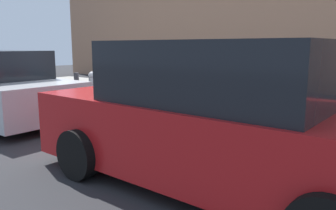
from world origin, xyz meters
TOP-DOWN VIEW (x-y plane):
  - ground_plane at (0.00, 0.00)m, footprint 40.00×40.00m
  - sidewalk_curb at (0.00, -2.50)m, footprint 18.00×5.00m
  - suitcase_black_0 at (-3.58, -0.61)m, footprint 0.42×0.26m
  - suitcase_red_1 at (-3.12, -0.52)m, footprint 0.36×0.21m
  - suitcase_navy_2 at (-2.67, -0.50)m, footprint 0.42×0.26m
  - suitcase_teal_3 at (-2.15, -0.56)m, footprint 0.48×0.22m
  - suitcase_silver_4 at (-1.65, -0.55)m, footprint 0.37×0.21m
  - suitcase_olive_5 at (-1.19, -0.63)m, footprint 0.41×0.26m
  - suitcase_maroon_6 at (-0.68, -0.50)m, footprint 0.46×0.25m
  - suitcase_black_7 at (-0.19, -0.57)m, footprint 0.40×0.24m
  - suitcase_red_8 at (0.28, -0.49)m, footprint 0.40×0.22m
  - suitcase_navy_9 at (0.80, -0.62)m, footprint 0.50×0.22m
  - fire_hydrant at (1.54, -0.56)m, footprint 0.39×0.21m
  - bollard_post at (2.04, -0.41)m, footprint 0.13×0.13m
  - parked_car_red_0 at (-3.77, 1.78)m, footprint 4.73×2.11m

SIDE VIEW (x-z plane):
  - ground_plane at x=0.00m, z-range 0.00..0.00m
  - sidewalk_curb at x=0.00m, z-range 0.00..0.14m
  - suitcase_navy_2 at x=-2.67m, z-range 0.03..0.76m
  - suitcase_maroon_6 at x=-0.68m, z-range 0.11..0.76m
  - suitcase_black_7 at x=-0.19m, z-range 0.01..0.87m
  - suitcase_black_0 at x=-3.58m, z-range -0.01..0.91m
  - suitcase_silver_4 at x=-1.65m, z-range -0.02..0.96m
  - suitcase_red_8 at x=0.28m, z-range 0.11..0.83m
  - suitcase_olive_5 at x=-1.19m, z-range -0.02..1.04m
  - suitcase_navy_9 at x=0.80m, z-range -0.01..1.04m
  - suitcase_red_1 at x=-3.12m, z-range 0.11..0.92m
  - suitcase_teal_3 at x=-2.15m, z-range -0.02..1.06m
  - bollard_post at x=2.04m, z-range 0.14..0.94m
  - fire_hydrant at x=1.54m, z-range 0.16..1.01m
  - parked_car_red_0 at x=-3.77m, z-range -0.06..1.66m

